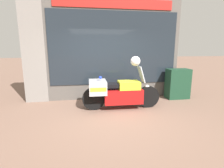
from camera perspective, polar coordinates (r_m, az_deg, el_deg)
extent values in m
plane|color=#7A5B4C|center=(4.80, 0.77, -10.75)|extent=(60.00, 60.00, 0.00)
cube|color=#56514C|center=(6.41, -2.46, 11.08)|extent=(5.49, 0.40, 3.52)
cube|color=gray|center=(6.57, -23.84, 10.12)|extent=(0.75, 0.55, 3.52)
cube|color=#1E262D|center=(6.24, 0.93, 11.53)|extent=(4.52, 0.02, 2.52)
cube|color=red|center=(6.40, 0.98, 24.87)|extent=(4.07, 0.03, 0.32)
cube|color=slate|center=(6.65, 0.19, -1.80)|extent=(4.30, 0.30, 0.55)
cube|color=silver|center=(6.63, -0.01, 5.73)|extent=(4.30, 0.02, 1.21)
cube|color=beige|center=(6.46, 0.20, 10.88)|extent=(4.30, 0.30, 0.02)
cube|color=#B7B2A8|center=(6.38, -13.52, 10.91)|extent=(0.18, 0.04, 0.06)
cube|color=#C68E19|center=(6.39, -4.33, 11.20)|extent=(0.18, 0.04, 0.06)
cube|color=black|center=(6.56, 4.61, 11.21)|extent=(0.18, 0.04, 0.06)
cube|color=navy|center=(6.88, 12.91, 10.98)|extent=(0.18, 0.04, 0.06)
cube|color=red|center=(6.42, -12.99, 1.14)|extent=(0.19, 0.02, 0.27)
cube|color=#2D8E42|center=(6.43, -4.09, 1.44)|extent=(0.19, 0.02, 0.27)
cube|color=yellow|center=(6.60, 4.56, 1.70)|extent=(0.19, 0.04, 0.27)
cube|color=#2866B7|center=(6.91, 12.61, 1.91)|extent=(0.19, 0.02, 0.27)
cylinder|color=black|center=(5.58, 11.71, -4.07)|extent=(0.68, 0.16, 0.67)
cylinder|color=black|center=(5.27, -6.01, -4.82)|extent=(0.68, 0.16, 0.67)
cube|color=#B71414|center=(5.35, 3.55, -3.82)|extent=(1.17, 0.58, 0.43)
cube|color=yellow|center=(5.31, 5.48, -0.46)|extent=(0.64, 0.51, 0.26)
cube|color=black|center=(5.23, 0.79, -0.37)|extent=(0.68, 0.43, 0.10)
cube|color=#B7B7BC|center=(5.19, -4.71, -0.96)|extent=(0.52, 0.72, 0.38)
cube|color=yellow|center=(5.19, -4.71, -0.96)|extent=(0.47, 0.73, 0.11)
cube|color=#B2BCC6|center=(5.35, 9.49, 3.25)|extent=(0.19, 0.39, 0.49)
sphere|color=white|center=(5.49, 11.43, -0.99)|extent=(0.14, 0.14, 0.14)
sphere|color=blue|center=(5.14, -3.83, 2.12)|extent=(0.09, 0.09, 0.09)
cube|color=#193D28|center=(6.83, 20.64, 0.09)|extent=(0.80, 0.47, 1.08)
sphere|color=white|center=(5.26, 7.65, 7.43)|extent=(0.29, 0.29, 0.29)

